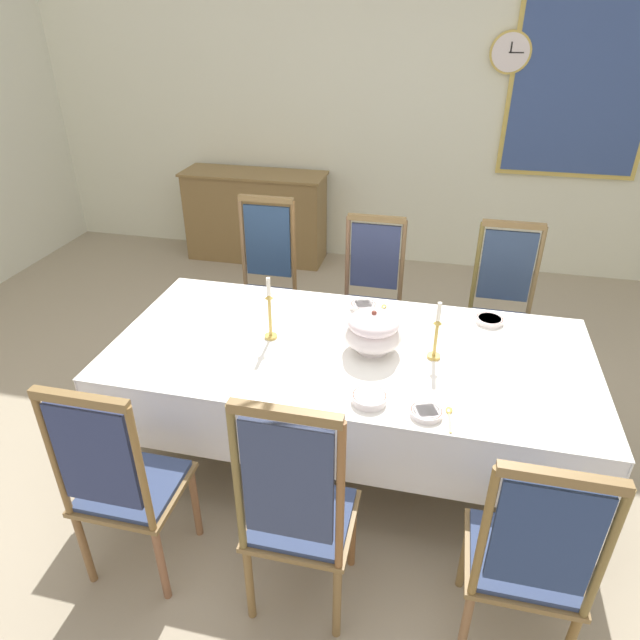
{
  "coord_description": "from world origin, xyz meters",
  "views": [
    {
      "loc": [
        0.42,
        -2.69,
        2.37
      ],
      "look_at": [
        -0.15,
        -0.24,
        0.94
      ],
      "focal_mm": 31.48,
      "sensor_mm": 36.0,
      "label": 1
    }
  ],
  "objects_px": {
    "chair_south_b": "(297,510)",
    "sideboard": "(256,216)",
    "bowl_far_left": "(490,320)",
    "mounted_clock": "(510,52)",
    "chair_north_b": "(371,296)",
    "chair_north_c": "(502,308)",
    "soup_tureen": "(373,331)",
    "spoon_primary": "(383,308)",
    "candlestick_west": "(270,314)",
    "dining_table": "(350,358)",
    "bowl_near_left": "(364,306)",
    "framed_painting": "(582,87)",
    "candlestick_east": "(436,337)",
    "chair_south_a": "(122,482)",
    "chair_south_c": "(528,557)",
    "chair_north_a": "(265,281)",
    "spoon_secondary": "(449,413)",
    "bowl_far_right": "(369,398)",
    "bowl_near_right": "(426,412)"
  },
  "relations": [
    {
      "from": "chair_north_b",
      "to": "candlestick_east",
      "type": "relative_size",
      "value": 3.42
    },
    {
      "from": "chair_north_c",
      "to": "candlestick_west",
      "type": "bearing_deg",
      "value": 37.41
    },
    {
      "from": "chair_north_c",
      "to": "bowl_near_right",
      "type": "distance_m",
      "value": 1.56
    },
    {
      "from": "chair_north_b",
      "to": "chair_north_c",
      "type": "distance_m",
      "value": 0.89
    },
    {
      "from": "bowl_far_left",
      "to": "mounted_clock",
      "type": "distance_m",
      "value": 2.81
    },
    {
      "from": "sideboard",
      "to": "chair_south_a",
      "type": "bearing_deg",
      "value": 100.0
    },
    {
      "from": "dining_table",
      "to": "chair_north_a",
      "type": "relative_size",
      "value": 2.14
    },
    {
      "from": "bowl_far_left",
      "to": "chair_north_a",
      "type": "bearing_deg",
      "value": 160.29
    },
    {
      "from": "chair_north_c",
      "to": "bowl_near_right",
      "type": "xyz_separation_m",
      "value": [
        -0.43,
        -1.49,
        0.2
      ]
    },
    {
      "from": "candlestick_west",
      "to": "chair_south_c",
      "type": "bearing_deg",
      "value": -37.36
    },
    {
      "from": "chair_north_b",
      "to": "framed_painting",
      "type": "xyz_separation_m",
      "value": [
        1.47,
        1.98,
        1.18
      ]
    },
    {
      "from": "soup_tureen",
      "to": "spoon_secondary",
      "type": "height_order",
      "value": "soup_tureen"
    },
    {
      "from": "chair_north_a",
      "to": "spoon_secondary",
      "type": "relative_size",
      "value": 6.69
    },
    {
      "from": "chair_south_c",
      "to": "chair_south_a",
      "type": "bearing_deg",
      "value": -179.97
    },
    {
      "from": "dining_table",
      "to": "chair_north_a",
      "type": "height_order",
      "value": "chair_north_a"
    },
    {
      "from": "chair_south_b",
      "to": "spoon_secondary",
      "type": "bearing_deg",
      "value": 44.17
    },
    {
      "from": "chair_south_c",
      "to": "spoon_secondary",
      "type": "xyz_separation_m",
      "value": [
        -0.33,
        0.54,
        0.2
      ]
    },
    {
      "from": "candlestick_east",
      "to": "mounted_clock",
      "type": "height_order",
      "value": "mounted_clock"
    },
    {
      "from": "chair_south_c",
      "to": "bowl_near_left",
      "type": "xyz_separation_m",
      "value": [
        -0.86,
        1.45,
        0.21
      ]
    },
    {
      "from": "candlestick_east",
      "to": "spoon_secondary",
      "type": "height_order",
      "value": "candlestick_east"
    },
    {
      "from": "bowl_far_left",
      "to": "mounted_clock",
      "type": "bearing_deg",
      "value": 88.36
    },
    {
      "from": "soup_tureen",
      "to": "spoon_primary",
      "type": "height_order",
      "value": "soup_tureen"
    },
    {
      "from": "bowl_far_right",
      "to": "framed_painting",
      "type": "xyz_separation_m",
      "value": [
        1.27,
        3.43,
        0.97
      ]
    },
    {
      "from": "chair_south_a",
      "to": "chair_north_c",
      "type": "xyz_separation_m",
      "value": [
        1.68,
        2.0,
        0.01
      ]
    },
    {
      "from": "chair_south_c",
      "to": "framed_painting",
      "type": "relative_size",
      "value": 0.72
    },
    {
      "from": "chair_north_b",
      "to": "mounted_clock",
      "type": "distance_m",
      "value": 2.58
    },
    {
      "from": "candlestick_east",
      "to": "bowl_near_left",
      "type": "distance_m",
      "value": 0.64
    },
    {
      "from": "spoon_secondary",
      "to": "chair_south_c",
      "type": "bearing_deg",
      "value": -63.26
    },
    {
      "from": "dining_table",
      "to": "bowl_far_right",
      "type": "height_order",
      "value": "bowl_far_right"
    },
    {
      "from": "chair_north_b",
      "to": "bowl_near_right",
      "type": "xyz_separation_m",
      "value": [
        0.46,
        -1.48,
        0.21
      ]
    },
    {
      "from": "sideboard",
      "to": "spoon_primary",
      "type": "bearing_deg",
      "value": 125.21
    },
    {
      "from": "chair_north_b",
      "to": "candlestick_west",
      "type": "distance_m",
      "value": 1.14
    },
    {
      "from": "spoon_secondary",
      "to": "mounted_clock",
      "type": "relative_size",
      "value": 0.52
    },
    {
      "from": "chair_south_a",
      "to": "bowl_near_right",
      "type": "bearing_deg",
      "value": 22.51
    },
    {
      "from": "chair_north_a",
      "to": "sideboard",
      "type": "bearing_deg",
      "value": -69.11
    },
    {
      "from": "chair_north_c",
      "to": "bowl_near_right",
      "type": "bearing_deg",
      "value": 73.9
    },
    {
      "from": "candlestick_west",
      "to": "dining_table",
      "type": "bearing_deg",
      "value": 0.0
    },
    {
      "from": "bowl_near_left",
      "to": "chair_south_a",
      "type": "bearing_deg",
      "value": -119.44
    },
    {
      "from": "framed_painting",
      "to": "bowl_far_right",
      "type": "bearing_deg",
      "value": -110.32
    },
    {
      "from": "chair_south_b",
      "to": "sideboard",
      "type": "xyz_separation_m",
      "value": [
        -1.45,
        3.73,
        -0.14
      ]
    },
    {
      "from": "chair_south_b",
      "to": "sideboard",
      "type": "relative_size",
      "value": 0.83
    },
    {
      "from": "framed_painting",
      "to": "bowl_near_left",
      "type": "bearing_deg",
      "value": -119.58
    },
    {
      "from": "bowl_near_left",
      "to": "framed_painting",
      "type": "height_order",
      "value": "framed_painting"
    },
    {
      "from": "chair_south_b",
      "to": "chair_north_b",
      "type": "relative_size",
      "value": 1.08
    },
    {
      "from": "chair_south_a",
      "to": "candlestick_east",
      "type": "bearing_deg",
      "value": 38.47
    },
    {
      "from": "candlestick_west",
      "to": "chair_south_a",
      "type": "bearing_deg",
      "value": -110.29
    },
    {
      "from": "chair_north_a",
      "to": "chair_south_c",
      "type": "height_order",
      "value": "chair_north_a"
    },
    {
      "from": "bowl_near_left",
      "to": "sideboard",
      "type": "relative_size",
      "value": 0.11
    },
    {
      "from": "spoon_primary",
      "to": "bowl_far_right",
      "type": "bearing_deg",
      "value": -75.66
    },
    {
      "from": "chair_south_b",
      "to": "bowl_far_right",
      "type": "distance_m",
      "value": 0.62
    }
  ]
}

